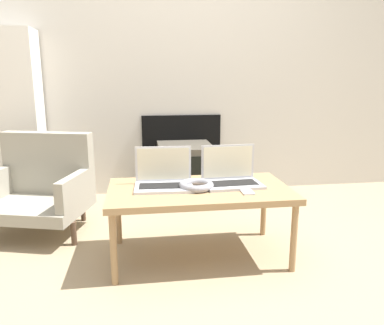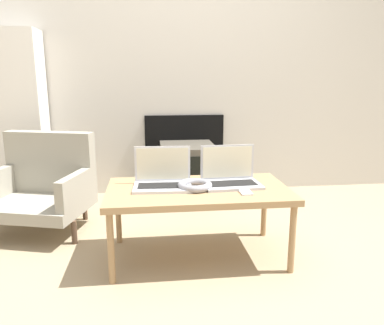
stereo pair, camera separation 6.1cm
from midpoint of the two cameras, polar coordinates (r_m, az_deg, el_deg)
ground_plane at (r=2.07m, az=3.00°, el=-18.00°), size 14.00×14.00×0.00m
wall_back at (r=3.48m, az=-1.63°, el=16.56°), size 7.00×0.08×2.60m
table at (r=2.20m, az=1.71°, el=-4.80°), size 1.05×0.59×0.43m
laptop_left at (r=2.21m, az=-3.72°, el=-2.40°), size 0.35×0.25×0.23m
laptop_right at (r=2.26m, az=6.60°, el=-2.07°), size 0.35×0.25×0.23m
headphones at (r=2.16m, az=1.25°, el=-3.50°), size 0.20×0.20×0.04m
phone at (r=2.12m, az=8.90°, el=-4.43°), size 0.06×0.12×0.01m
tv at (r=3.28m, az=-0.17°, el=-1.53°), size 0.46×0.51×0.49m
armchair at (r=2.83m, az=-21.18°, el=-3.03°), size 0.77×0.69×0.68m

